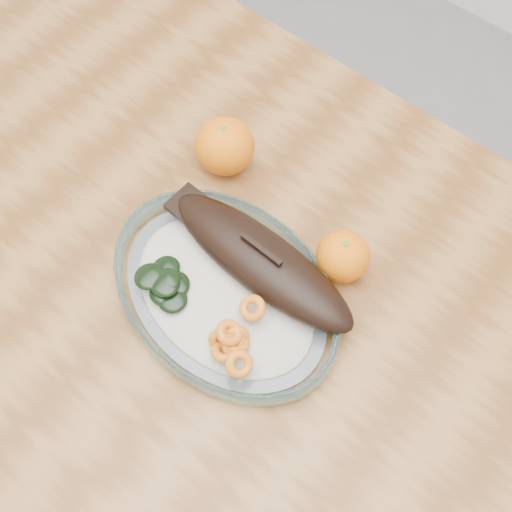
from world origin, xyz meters
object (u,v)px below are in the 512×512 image
object	(u,v)px
dining_table	(194,291)
orange_right	(343,256)
plated_meal	(227,288)
orange_left	(225,146)

from	to	relation	value
dining_table	orange_right	size ratio (longest dim) A/B	17.93
dining_table	plated_meal	bearing A→B (deg)	-4.01
orange_right	dining_table	bearing A→B (deg)	-144.34
plated_meal	orange_left	distance (m)	0.20
orange_left	orange_right	bearing A→B (deg)	-7.91
plated_meal	orange_right	size ratio (longest dim) A/B	9.37
dining_table	orange_left	size ratio (longest dim) A/B	14.96
orange_left	orange_right	size ratio (longest dim) A/B	1.20
plated_meal	orange_left	size ratio (longest dim) A/B	7.82
dining_table	plated_meal	distance (m)	0.14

